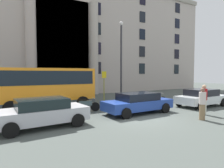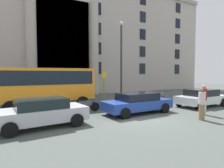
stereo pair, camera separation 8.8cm
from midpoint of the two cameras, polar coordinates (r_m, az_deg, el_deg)
The scene contains 14 objects.
ground_plane at distance 10.79m, azimuth 8.65°, elevation -10.61°, with size 80.00×64.00×0.12m, color #4A514D.
office_building_facade at distance 26.94m, azimuth -15.41°, elevation 13.25°, with size 43.55×9.79×14.53m.
orange_minibus at distance 13.99m, azimuth -19.08°, elevation -0.28°, with size 6.43×2.65×2.86m.
bus_stop_sign at distance 17.20m, azimuth -2.27°, elevation 0.39°, with size 0.44×0.08×2.70m.
hedge_planter_entrance_left at distance 19.97m, azimuth -8.46°, elevation -1.99°, with size 1.69×0.97×1.48m.
hedge_planter_far_east at distance 18.69m, azimuth -24.26°, elevation -3.00°, with size 1.53×0.95×1.21m.
white_taxi_kerbside at distance 9.52m, azimuth -20.29°, elevation -7.96°, with size 4.23×2.23×1.34m.
parked_hatchback_near at distance 15.96m, azimuth 25.48°, elevation -3.69°, with size 4.20×2.10×1.31m.
parked_estate_mid at distance 12.07m, azimuth 7.93°, elevation -5.57°, with size 4.59×2.03×1.29m.
motorcycle_far_end at distance 15.85m, azimuth 12.93°, elevation -4.32°, with size 1.96×0.62×0.89m.
motorcycle_near_kerb at distance 12.51m, azimuth -8.17°, elevation -6.28°, with size 1.91×0.63×0.89m.
pedestrian_woman_dark_dress at distance 11.30m, azimuth 25.70°, elevation -5.42°, with size 0.36×0.36×1.74m.
pedestrian_man_red_shirt at distance 12.77m, azimuth 26.13°, elevation -4.25°, with size 0.36×0.36×1.82m.
lamppost_plaza_centre at distance 18.91m, azimuth 2.95°, elevation 9.01°, with size 0.40×0.40×7.60m.
Camera 2 is at (-6.43, -8.27, 2.51)m, focal length 30.29 mm.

